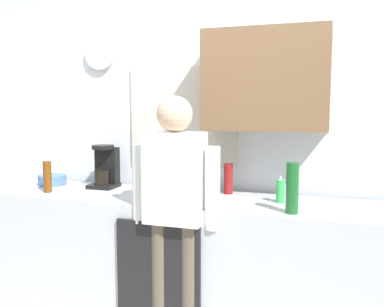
{
  "coord_description": "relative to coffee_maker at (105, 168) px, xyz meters",
  "views": [
    {
      "loc": [
        0.91,
        -2.38,
        1.53
      ],
      "look_at": [
        0.03,
        0.25,
        1.23
      ],
      "focal_mm": 39.47,
      "sensor_mm": 36.0,
      "label": 1
    }
  ],
  "objects": [
    {
      "name": "kitchen_counter",
      "position": [
        0.76,
        -0.17,
        -0.6
      ],
      "size": [
        3.04,
        0.64,
        0.91
      ],
      "primitive_type": "cube",
      "color": "#B2B7BC",
      "rests_on": "ground_plane"
    },
    {
      "name": "dishwasher_panel",
      "position": [
        0.65,
        -0.5,
        -0.65
      ],
      "size": [
        0.56,
        0.02,
        0.82
      ],
      "primitive_type": "cube",
      "color": "black",
      "rests_on": "ground_plane"
    },
    {
      "name": "back_wall_assembly",
      "position": [
        0.81,
        0.23,
        0.3
      ],
      "size": [
        4.64,
        0.42,
        2.6
      ],
      "color": "silver",
      "rests_on": "ground_plane"
    },
    {
      "name": "coffee_maker",
      "position": [
        0.0,
        0.0,
        0.0
      ],
      "size": [
        0.2,
        0.2,
        0.33
      ],
      "color": "black",
      "rests_on": "kitchen_counter"
    },
    {
      "name": "bottle_green_wine",
      "position": [
        1.45,
        -0.38,
        0.0
      ],
      "size": [
        0.07,
        0.07,
        0.3
      ],
      "primitive_type": "cylinder",
      "color": "#195923",
      "rests_on": "kitchen_counter"
    },
    {
      "name": "bottle_red_vinegar",
      "position": [
        0.97,
        0.05,
        -0.04
      ],
      "size": [
        0.06,
        0.06,
        0.22
      ],
      "primitive_type": "cylinder",
      "color": "maroon",
      "rests_on": "kitchen_counter"
    },
    {
      "name": "bottle_amber_beer",
      "position": [
        -0.3,
        -0.31,
        -0.03
      ],
      "size": [
        0.06,
        0.06,
        0.23
      ],
      "primitive_type": "cylinder",
      "color": "brown",
      "rests_on": "kitchen_counter"
    },
    {
      "name": "cup_terracotta_mug",
      "position": [
        0.87,
        -0.03,
        -0.1
      ],
      "size": [
        0.08,
        0.08,
        0.09
      ],
      "primitive_type": "cylinder",
      "color": "#B26647",
      "rests_on": "kitchen_counter"
    },
    {
      "name": "mixing_bowl",
      "position": [
        -0.45,
        -0.06,
        -0.11
      ],
      "size": [
        0.22,
        0.22,
        0.08
      ],
      "primitive_type": "cylinder",
      "color": "#4C72A5",
      "rests_on": "kitchen_counter"
    },
    {
      "name": "potted_plant",
      "position": [
        0.62,
        -0.16,
        -0.01
      ],
      "size": [
        0.15,
        0.15,
        0.23
      ],
      "color": "#9E5638",
      "rests_on": "kitchen_counter"
    },
    {
      "name": "dish_soap",
      "position": [
        1.36,
        -0.12,
        -0.07
      ],
      "size": [
        0.06,
        0.06,
        0.18
      ],
      "color": "green",
      "rests_on": "kitchen_counter"
    },
    {
      "name": "person_at_sink",
      "position": [
        0.76,
        -0.47,
        -0.11
      ],
      "size": [
        0.57,
        0.22,
        1.6
      ],
      "rotation": [
        0.0,
        0.0,
        -0.05
      ],
      "color": "brown",
      "rests_on": "ground_plane"
    }
  ]
}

